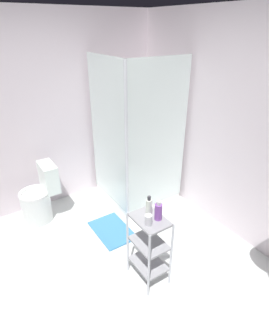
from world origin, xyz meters
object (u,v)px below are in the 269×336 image
(conditioner_bottle_purple, at_px, (158,211))
(rinse_cup, at_px, (148,220))
(lotion_bottle_white, at_px, (149,207))
(toilet, at_px, (39,198))
(shower_stall, at_px, (135,171))
(bath_mat, at_px, (112,230))
(storage_cart, at_px, (149,244))

(conditioner_bottle_purple, xyz_separation_m, rinse_cup, (0.01, -0.12, -0.04))
(rinse_cup, bearing_deg, lotion_bottle_white, 142.88)
(toilet, bearing_deg, lotion_bottle_white, 23.09)
(shower_stall, bearing_deg, bath_mat, -55.06)
(conditioner_bottle_purple, bearing_deg, bath_mat, -178.09)
(conditioner_bottle_purple, bearing_deg, storage_cart, -125.20)
(storage_cart, relative_size, rinse_cup, 7.56)
(conditioner_bottle_purple, bearing_deg, shower_stall, 154.93)
(storage_cart, xyz_separation_m, rinse_cup, (0.06, -0.06, 0.35))
(toilet, bearing_deg, rinse_cup, 19.18)
(rinse_cup, bearing_deg, toilet, -160.82)
(storage_cart, height_order, rinse_cup, rinse_cup)
(storage_cart, distance_m, bath_mat, 0.92)
(storage_cart, bearing_deg, toilet, -158.33)
(shower_stall, xyz_separation_m, toilet, (-0.29, -1.29, -0.15))
(conditioner_bottle_purple, bearing_deg, rinse_cup, -83.59)
(storage_cart, height_order, lotion_bottle_white, lotion_bottle_white)
(shower_stall, height_order, rinse_cup, shower_stall)
(lotion_bottle_white, bearing_deg, storage_cart, -24.54)
(lotion_bottle_white, relative_size, conditioner_bottle_purple, 1.06)
(rinse_cup, distance_m, bath_mat, 1.17)
(bath_mat, bearing_deg, conditioner_bottle_purple, 1.91)
(shower_stall, distance_m, conditioner_bottle_purple, 1.48)
(shower_stall, relative_size, rinse_cup, 20.43)
(lotion_bottle_white, relative_size, rinse_cup, 2.09)
(shower_stall, relative_size, toilet, 2.63)
(toilet, xyz_separation_m, rinse_cup, (1.61, 0.56, 0.47))
(bath_mat, bearing_deg, rinse_cup, -5.87)
(conditioner_bottle_purple, height_order, rinse_cup, conditioner_bottle_purple)
(toilet, relative_size, lotion_bottle_white, 3.71)
(storage_cart, height_order, bath_mat, storage_cart)
(rinse_cup, bearing_deg, conditioner_bottle_purple, 96.41)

